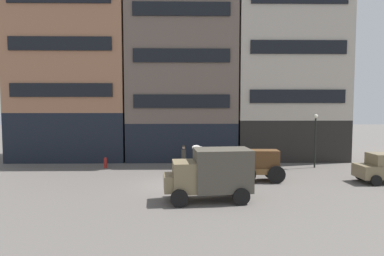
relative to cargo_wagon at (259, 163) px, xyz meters
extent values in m
plane|color=#605B56|center=(-5.23, -1.02, -1.15)|extent=(120.00, 120.00, 0.00)
cube|color=black|center=(-14.71, 9.69, 0.93)|extent=(9.82, 6.42, 4.16)
cube|color=#9E6B4C|center=(-14.71, 9.69, 8.57)|extent=(9.82, 6.42, 11.13)
cube|color=black|center=(-14.71, 6.41, 4.86)|extent=(8.25, 0.12, 1.10)
cube|color=black|center=(-14.71, 6.41, 8.57)|extent=(8.25, 0.12, 1.10)
cube|color=black|center=(-4.98, 9.69, 0.49)|extent=(9.33, 6.42, 3.27)
cube|color=#66564C|center=(-4.98, 9.69, 9.49)|extent=(9.33, 6.42, 14.73)
cube|color=black|center=(-4.98, 6.41, 3.96)|extent=(7.84, 0.12, 1.10)
cube|color=black|center=(-4.98, 6.41, 7.65)|extent=(7.84, 0.12, 1.10)
cube|color=black|center=(-4.98, 6.41, 11.33)|extent=(7.84, 0.12, 1.10)
cube|color=black|center=(4.50, 9.69, 0.61)|extent=(9.33, 6.42, 3.52)
cube|color=#B7AD9E|center=(4.50, 9.69, 8.34)|extent=(9.33, 6.42, 11.93)
cube|color=black|center=(4.50, 6.41, 4.36)|extent=(7.84, 0.12, 1.10)
cube|color=black|center=(4.50, 6.41, 8.34)|extent=(7.84, 0.12, 1.10)
cube|color=brown|center=(0.05, 0.00, -0.45)|extent=(2.75, 1.40, 0.36)
cube|color=brown|center=(0.05, 0.00, 0.28)|extent=(2.34, 1.19, 1.10)
cube|color=brown|center=(-1.10, 0.04, 0.03)|extent=(0.44, 1.05, 0.50)
cylinder|color=black|center=(-0.87, -0.68, -0.60)|extent=(1.10, 0.12, 1.10)
cylinder|color=black|center=(-0.82, 0.74, -0.60)|extent=(1.10, 0.12, 1.10)
cylinder|color=black|center=(0.92, -0.75, -0.60)|extent=(1.10, 0.12, 1.10)
cylinder|color=black|center=(0.98, 0.67, -0.60)|extent=(1.10, 0.12, 1.10)
ellipsoid|color=beige|center=(-2.85, 0.00, 0.10)|extent=(1.72, 0.66, 0.70)
cylinder|color=beige|center=(-3.57, 0.03, 0.70)|extent=(0.68, 0.34, 0.76)
ellipsoid|color=beige|center=(-3.97, 0.04, 1.00)|extent=(0.57, 0.26, 0.30)
cylinder|color=beige|center=(-2.04, -0.03, -0.05)|extent=(0.27, 0.11, 0.65)
cylinder|color=black|center=(-3.41, -0.16, -0.67)|extent=(0.14, 0.14, 0.95)
cylinder|color=black|center=(-3.39, 0.20, -0.67)|extent=(0.14, 0.14, 0.95)
cylinder|color=black|center=(-2.31, -0.20, -0.67)|extent=(0.14, 0.14, 0.95)
cylinder|color=black|center=(-2.29, 0.16, -0.67)|extent=(0.14, 0.14, 0.95)
cube|color=#7A6B4C|center=(-4.58, -4.36, 0.12)|extent=(1.55, 1.82, 1.50)
cube|color=#7A6B4C|center=(-5.27, -4.42, -0.18)|extent=(1.03, 1.52, 0.80)
cube|color=#4C473D|center=(-2.78, -4.19, 0.42)|extent=(2.97, 2.16, 2.10)
cube|color=silver|center=(-5.02, -4.40, 0.37)|extent=(0.32, 1.37, 0.64)
cylinder|color=black|center=(-4.93, -5.35, -0.73)|extent=(0.86, 0.30, 0.84)
cylinder|color=black|center=(-5.11, -3.45, -0.73)|extent=(0.86, 0.30, 0.84)
cylinder|color=black|center=(-1.95, -5.06, -0.73)|extent=(0.86, 0.30, 0.84)
cylinder|color=black|center=(-2.13, -3.17, -0.73)|extent=(0.86, 0.30, 0.84)
cylinder|color=black|center=(6.63, 0.24, -0.82)|extent=(0.67, 0.21, 0.66)
cylinder|color=black|center=(6.70, -1.44, -0.82)|extent=(0.67, 0.21, 0.66)
cylinder|color=#38332D|center=(-4.90, 4.16, -0.72)|extent=(0.16, 0.16, 0.85)
cylinder|color=#38332D|center=(-4.70, 4.16, -0.72)|extent=(0.16, 0.16, 0.85)
cylinder|color=#38332D|center=(-4.80, 4.16, 0.01)|extent=(0.48, 0.48, 0.62)
sphere|color=tan|center=(-4.80, 4.16, 0.45)|extent=(0.22, 0.22, 0.22)
cylinder|color=#38332D|center=(-4.80, 4.16, 0.55)|extent=(0.28, 0.28, 0.02)
cylinder|color=#38332D|center=(-4.80, 4.16, 0.60)|extent=(0.18, 0.18, 0.09)
cylinder|color=black|center=(5.25, 4.38, 0.75)|extent=(0.12, 0.12, 3.80)
sphere|color=silver|center=(5.25, 4.38, 2.81)|extent=(0.32, 0.32, 0.32)
cylinder|color=maroon|center=(-10.79, 4.51, -0.80)|extent=(0.24, 0.24, 0.70)
sphere|color=maroon|center=(-10.79, 4.51, -0.43)|extent=(0.22, 0.22, 0.22)
camera|label=1|loc=(-4.60, -20.88, 3.72)|focal=31.32mm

